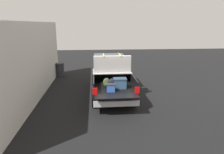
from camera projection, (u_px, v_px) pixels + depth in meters
ground_plane at (111, 94)px, 11.39m from camera, size 40.00×40.00×0.00m
pickup_truck at (110, 75)px, 11.51m from camera, size 6.05×2.06×2.23m
building_facade at (34, 62)px, 10.22m from camera, size 11.14×0.36×3.83m
trash_can at (60, 70)px, 15.07m from camera, size 0.60×0.60×0.98m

